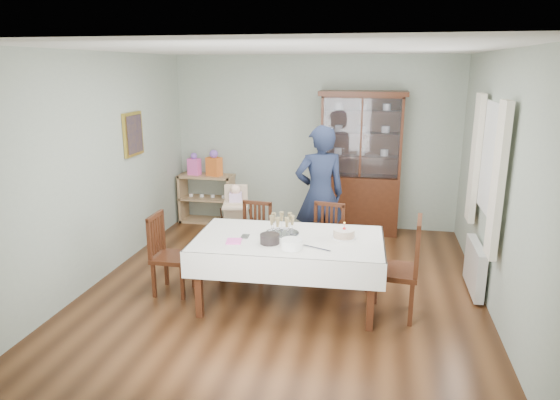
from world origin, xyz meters
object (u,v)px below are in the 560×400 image
(woman, at_px, (320,194))
(high_chair, at_px, (236,226))
(champagne_tray, at_px, (282,229))
(chair_end_right, at_px, (395,287))
(gift_bag_pink, at_px, (194,165))
(chair_end_left, at_px, (172,269))
(gift_bag_orange, at_px, (214,164))
(sideboard, at_px, (207,198))
(birthday_cake, at_px, (344,234))
(china_cabinet, at_px, (361,161))
(chair_far_left, at_px, (253,252))
(chair_far_right, at_px, (325,256))
(dining_table, at_px, (289,271))

(woman, xyz_separation_m, high_chair, (-1.16, 0.07, -0.53))
(high_chair, bearing_deg, champagne_tray, -68.19)
(chair_end_right, distance_m, gift_bag_pink, 4.23)
(chair_end_left, relative_size, gift_bag_orange, 2.18)
(sideboard, bearing_deg, gift_bag_pink, -174.05)
(chair_end_left, bearing_deg, woman, -49.20)
(high_chair, bearing_deg, birthday_cake, -52.32)
(china_cabinet, height_order, chair_far_left, china_cabinet)
(chair_far_right, height_order, champagne_tray, champagne_tray)
(chair_far_right, distance_m, gift_bag_pink, 3.09)
(china_cabinet, bearing_deg, gift_bag_orange, 179.96)
(chair_far_right, relative_size, gift_bag_pink, 2.48)
(chair_far_right, bearing_deg, champagne_tray, -109.59)
(woman, xyz_separation_m, gift_bag_pink, (-2.23, 1.32, 0.05))
(chair_far_right, bearing_deg, gift_bag_pink, 151.52)
(china_cabinet, relative_size, woman, 1.20)
(chair_end_left, bearing_deg, birthday_cake, -87.59)
(chair_far_left, height_order, woman, woman)
(sideboard, distance_m, gift_bag_orange, 0.61)
(champagne_tray, bearing_deg, china_cabinet, 74.25)
(chair_end_right, height_order, birthday_cake, chair_end_right)
(champagne_tray, xyz_separation_m, gift_bag_orange, (-1.62, 2.57, 0.16))
(champagne_tray, relative_size, gift_bag_orange, 0.88)
(gift_bag_pink, bearing_deg, gift_bag_orange, 0.00)
(china_cabinet, xyz_separation_m, chair_end_right, (0.50, -2.70, -0.81))
(birthday_cake, height_order, gift_bag_pink, gift_bag_pink)
(chair_far_left, relative_size, woman, 0.49)
(chair_end_right, bearing_deg, dining_table, -86.60)
(high_chair, relative_size, gift_bag_pink, 2.67)
(champagne_tray, bearing_deg, woman, 78.26)
(chair_end_right, bearing_deg, gift_bag_pink, -125.01)
(champagne_tray, bearing_deg, high_chair, 124.35)
(china_cabinet, bearing_deg, chair_end_right, -79.55)
(china_cabinet, xyz_separation_m, chair_far_left, (-1.22, -1.91, -0.86))
(dining_table, distance_m, chair_far_right, 0.87)
(chair_far_right, distance_m, high_chair, 1.44)
(sideboard, relative_size, high_chair, 0.93)
(chair_end_left, relative_size, high_chair, 0.95)
(sideboard, height_order, birthday_cake, birthday_cake)
(sideboard, bearing_deg, dining_table, -55.23)
(chair_far_right, distance_m, gift_bag_orange, 2.84)
(woman, distance_m, champagne_tray, 1.28)
(china_cabinet, bearing_deg, chair_end_left, -127.05)
(chair_far_right, relative_size, woman, 0.50)
(china_cabinet, relative_size, high_chair, 2.24)
(chair_end_right, bearing_deg, chair_far_right, -130.41)
(chair_end_left, relative_size, birthday_cake, 3.54)
(woman, bearing_deg, gift_bag_pink, -52.33)
(woman, bearing_deg, champagne_tray, 56.62)
(birthday_cake, bearing_deg, woman, 108.26)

